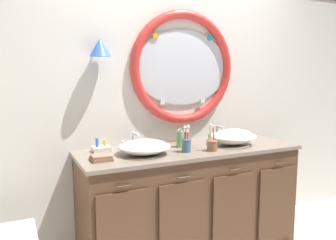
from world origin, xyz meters
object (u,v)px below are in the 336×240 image
Objects in this scene: sink_basin_left at (144,147)px; toothbrush_holder_right at (212,145)px; soap_dispenser at (180,139)px; sink_basin_right at (233,137)px; toothbrush_holder_left at (186,144)px; toiletry_basket at (101,148)px; folded_hand_towel at (101,158)px.

toothbrush_holder_right is (0.53, -0.12, -0.01)m from sink_basin_left.
toothbrush_holder_right is 0.29m from soap_dispenser.
toothbrush_holder_left is (-0.50, -0.07, -0.01)m from sink_basin_right.
toiletry_basket is (-0.82, 0.35, -0.02)m from toothbrush_holder_right.
soap_dispenser is at bearing 12.38° from folded_hand_towel.
toothbrush_holder_right is at bearing -157.20° from sink_basin_right.
sink_basin_left reaches higher than toiletry_basket.
sink_basin_right is 2.86× the size of toiletry_basket.
sink_basin_left is 0.36m from folded_hand_towel.
sink_basin_left is at bearing -162.91° from soap_dispenser.
sink_basin_right is (0.83, -0.00, 0.01)m from sink_basin_left.
folded_hand_towel is 1.05× the size of toiletry_basket.
sink_basin_right is 0.32m from toothbrush_holder_right.
toiletry_basket is at bearing 170.04° from soap_dispenser.
toothbrush_holder_right is at bearing -14.12° from toothbrush_holder_left.
soap_dispenser is at bearing 78.31° from toothbrush_holder_left.
toothbrush_holder_left is 0.19m from soap_dispenser.
toothbrush_holder_left reaches higher than sink_basin_right.
toothbrush_holder_right reaches higher than toiletry_basket.
toothbrush_holder_left is 0.21m from toothbrush_holder_right.
toiletry_basket is (-0.65, 0.11, -0.04)m from soap_dispenser.
toiletry_basket is at bearing 141.38° from sink_basin_left.
toothbrush_holder_left is 0.97× the size of toothbrush_holder_right.
sink_basin_left reaches higher than folded_hand_towel.
sink_basin_left is 0.55m from toothbrush_holder_right.
soap_dispenser is 0.66m from toiletry_basket.
toothbrush_holder_right is 1.48× the size of folded_hand_towel.
sink_basin_left is 2.88× the size of toiletry_basket.
soap_dispenser reaches higher than folded_hand_towel.
toothbrush_holder_left is 1.44× the size of folded_hand_towel.
toothbrush_holder_right is 1.56× the size of toiletry_basket.
sink_basin_right is 2.53× the size of soap_dispenser.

